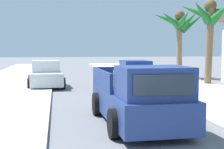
{
  "coord_description": "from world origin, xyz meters",
  "views": [
    {
      "loc": [
        -2.1,
        -3.45,
        2.26
      ],
      "look_at": [
        0.1,
        9.47,
        1.2
      ],
      "focal_mm": 52.72,
      "sensor_mm": 36.0,
      "label": 1
    }
  ],
  "objects_px": {
    "pickup_truck": "(138,98)",
    "car_right_near": "(136,75)",
    "palm_tree_right_fore": "(179,24)",
    "palm_tree_left_mid": "(209,18)",
    "car_left_near": "(46,75)"
  },
  "relations": [
    {
      "from": "palm_tree_right_fore",
      "to": "car_right_near",
      "type": "bearing_deg",
      "value": -131.96
    },
    {
      "from": "car_left_near",
      "to": "car_right_near",
      "type": "relative_size",
      "value": 1.01
    },
    {
      "from": "pickup_truck",
      "to": "palm_tree_right_fore",
      "type": "xyz_separation_m",
      "value": [
        6.77,
        14.36,
        3.28
      ]
    },
    {
      "from": "pickup_truck",
      "to": "palm_tree_right_fore",
      "type": "distance_m",
      "value": 16.21
    },
    {
      "from": "pickup_truck",
      "to": "palm_tree_left_mid",
      "type": "relative_size",
      "value": 1.02
    },
    {
      "from": "car_right_near",
      "to": "palm_tree_left_mid",
      "type": "bearing_deg",
      "value": -0.65
    },
    {
      "from": "car_right_near",
      "to": "palm_tree_left_mid",
      "type": "distance_m",
      "value": 5.59
    },
    {
      "from": "pickup_truck",
      "to": "car_right_near",
      "type": "relative_size",
      "value": 1.23
    },
    {
      "from": "car_left_near",
      "to": "pickup_truck",
      "type": "bearing_deg",
      "value": -73.71
    },
    {
      "from": "pickup_truck",
      "to": "palm_tree_left_mid",
      "type": "distance_m",
      "value": 11.84
    },
    {
      "from": "car_right_near",
      "to": "pickup_truck",
      "type": "bearing_deg",
      "value": -103.32
    },
    {
      "from": "palm_tree_left_mid",
      "to": "pickup_truck",
      "type": "bearing_deg",
      "value": -125.92
    },
    {
      "from": "car_left_near",
      "to": "palm_tree_left_mid",
      "type": "distance_m",
      "value": 10.25
    },
    {
      "from": "pickup_truck",
      "to": "palm_tree_left_mid",
      "type": "bearing_deg",
      "value": 54.08
    },
    {
      "from": "pickup_truck",
      "to": "car_right_near",
      "type": "distance_m",
      "value": 9.53
    }
  ]
}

